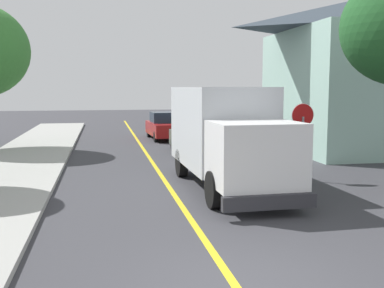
{
  "coord_description": "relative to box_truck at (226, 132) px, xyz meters",
  "views": [
    {
      "loc": [
        -2.05,
        -7.02,
        3.19
      ],
      "look_at": [
        0.73,
        7.47,
        1.4
      ],
      "focal_mm": 43.74,
      "sensor_mm": 36.0,
      "label": 1
    }
  ],
  "objects": [
    {
      "name": "ground_plane",
      "position": [
        -1.8,
        -7.37,
        -1.77
      ],
      "size": [
        120.0,
        120.0,
        0.0
      ],
      "primitive_type": "plane",
      "color": "#38383D"
    },
    {
      "name": "parked_car_mid",
      "position": [
        -0.08,
        14.19,
        -0.97
      ],
      "size": [
        2.01,
        4.48,
        1.67
      ],
      "color": "maroon",
      "rests_on": "ground"
    },
    {
      "name": "centre_line_yellow",
      "position": [
        -1.8,
        2.63,
        -1.76
      ],
      "size": [
        0.16,
        56.0,
        0.01
      ],
      "primitive_type": "cube",
      "color": "gold",
      "rests_on": "ground"
    },
    {
      "name": "parked_car_near",
      "position": [
        0.47,
        7.58,
        -0.97
      ],
      "size": [
        1.86,
        4.42,
        1.67
      ],
      "color": "#4C564C",
      "rests_on": "ground"
    },
    {
      "name": "stop_sign",
      "position": [
        2.85,
        0.51,
        0.09
      ],
      "size": [
        0.8,
        0.1,
        2.65
      ],
      "color": "gray",
      "rests_on": "ground"
    },
    {
      "name": "box_truck",
      "position": [
        0.0,
        0.0,
        0.0
      ],
      "size": [
        2.57,
        7.24,
        3.2
      ],
      "color": "silver",
      "rests_on": "ground"
    }
  ]
}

